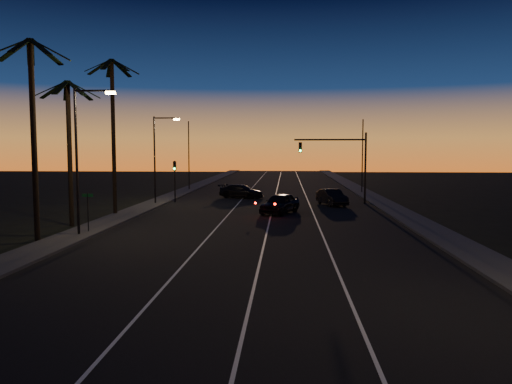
# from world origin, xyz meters

# --- Properties ---
(road) EXTENTS (20.00, 170.00, 0.01)m
(road) POSITION_xyz_m (0.00, 30.00, 0.01)
(road) COLOR black
(road) RESTS_ON ground
(sidewalk_left) EXTENTS (2.40, 170.00, 0.16)m
(sidewalk_left) POSITION_xyz_m (-11.20, 30.00, 0.08)
(sidewalk_left) COLOR #353633
(sidewalk_left) RESTS_ON ground
(sidewalk_right) EXTENTS (2.40, 170.00, 0.16)m
(sidewalk_right) POSITION_xyz_m (11.20, 30.00, 0.08)
(sidewalk_right) COLOR #353633
(sidewalk_right) RESTS_ON ground
(lane_stripe_left) EXTENTS (0.12, 160.00, 0.01)m
(lane_stripe_left) POSITION_xyz_m (-3.00, 30.00, 0.02)
(lane_stripe_left) COLOR silver
(lane_stripe_left) RESTS_ON road
(lane_stripe_mid) EXTENTS (0.12, 160.00, 0.01)m
(lane_stripe_mid) POSITION_xyz_m (0.50, 30.00, 0.02)
(lane_stripe_mid) COLOR silver
(lane_stripe_mid) RESTS_ON road
(lane_stripe_right) EXTENTS (0.12, 160.00, 0.01)m
(lane_stripe_right) POSITION_xyz_m (4.00, 30.00, 0.02)
(lane_stripe_right) COLOR silver
(lane_stripe_right) RESTS_ON road
(palm_near) EXTENTS (4.25, 4.16, 11.53)m
(palm_near) POSITION_xyz_m (-12.60, 18.00, 7.07)
(palm_near) COLOR black
(palm_near) RESTS_ON ground
(palm_mid) EXTENTS (4.25, 4.16, 10.03)m
(palm_mid) POSITION_xyz_m (-13.20, 24.00, 6.25)
(palm_mid) COLOR black
(palm_mid) RESTS_ON ground
(palm_far) EXTENTS (4.25, 4.16, 12.53)m
(palm_far) POSITION_xyz_m (-12.20, 30.00, 7.61)
(palm_far) COLOR black
(palm_far) RESTS_ON ground
(streetlight_left_near) EXTENTS (2.55, 0.26, 9.00)m
(streetlight_left_near) POSITION_xyz_m (-10.70, 20.00, 5.32)
(streetlight_left_near) COLOR black
(streetlight_left_near) RESTS_ON ground
(streetlight_left_far) EXTENTS (2.55, 0.26, 8.50)m
(streetlight_left_far) POSITION_xyz_m (-10.69, 38.00, 5.06)
(streetlight_left_far) COLOR black
(streetlight_left_far) RESTS_ON ground
(street_sign) EXTENTS (0.70, 0.06, 2.60)m
(street_sign) POSITION_xyz_m (-10.80, 21.00, 1.66)
(street_sign) COLOR black
(street_sign) RESTS_ON ground
(signal_mast) EXTENTS (7.10, 0.41, 7.00)m
(signal_mast) POSITION_xyz_m (7.14, 39.99, 4.78)
(signal_mast) COLOR black
(signal_mast) RESTS_ON ground
(signal_post) EXTENTS (0.28, 0.37, 4.20)m
(signal_post) POSITION_xyz_m (-9.50, 39.98, 2.89)
(signal_post) COLOR black
(signal_post) RESTS_ON ground
(far_pole_left) EXTENTS (0.14, 0.14, 9.00)m
(far_pole_left) POSITION_xyz_m (-11.00, 55.00, 4.50)
(far_pole_left) COLOR black
(far_pole_left) RESTS_ON ground
(far_pole_right) EXTENTS (0.14, 0.14, 9.00)m
(far_pole_right) POSITION_xyz_m (11.00, 52.00, 4.50)
(far_pole_right) COLOR black
(far_pole_right) RESTS_ON ground
(lead_car) EXTENTS (3.84, 5.78, 1.68)m
(lead_car) POSITION_xyz_m (1.21, 31.83, 0.85)
(lead_car) COLOR black
(lead_car) RESTS_ON road
(right_car) EXTENTS (2.88, 4.92, 1.53)m
(right_car) POSITION_xyz_m (6.11, 38.23, 0.78)
(right_car) COLOR black
(right_car) RESTS_ON road
(cross_car) EXTENTS (5.47, 3.89, 1.47)m
(cross_car) POSITION_xyz_m (-3.19, 44.83, 0.75)
(cross_car) COLOR black
(cross_car) RESTS_ON road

